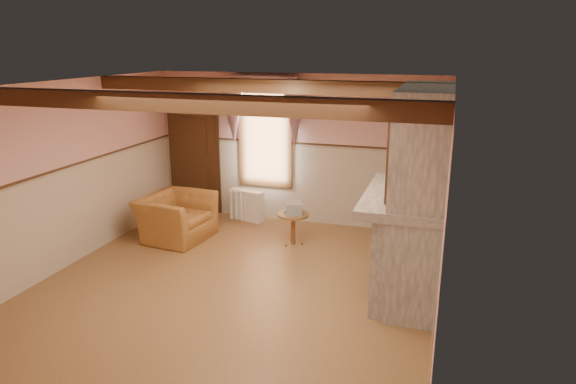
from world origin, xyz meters
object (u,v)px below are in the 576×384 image
(oil_lamp, at_px, (411,170))
(radiator, at_px, (247,205))
(side_table, at_px, (293,229))
(mantel_clock, at_px, (412,171))
(armchair, at_px, (176,217))
(bowl, at_px, (406,189))

(oil_lamp, bearing_deg, radiator, 155.56)
(side_table, distance_m, mantel_clock, 2.32)
(armchair, height_order, bowl, bowl)
(armchair, xyz_separation_m, radiator, (0.81, 1.27, -0.09))
(side_table, height_order, bowl, bowl)
(radiator, bearing_deg, mantel_clock, -7.74)
(bowl, height_order, oil_lamp, oil_lamp)
(side_table, bearing_deg, oil_lamp, -14.57)
(mantel_clock, bearing_deg, bowl, -90.00)
(radiator, distance_m, oil_lamp, 3.67)
(radiator, bearing_deg, bowl, -19.15)
(bowl, bearing_deg, side_table, 148.54)
(oil_lamp, bearing_deg, side_table, 165.43)
(side_table, distance_m, oil_lamp, 2.37)
(bowl, xyz_separation_m, mantel_clock, (0.00, 0.81, 0.05))
(radiator, bearing_deg, armchair, -107.85)
(armchair, xyz_separation_m, bowl, (3.95, -0.83, 1.08))
(radiator, xyz_separation_m, mantel_clock, (3.14, -1.30, 1.22))
(armchair, distance_m, oil_lamp, 4.13)
(mantel_clock, distance_m, oil_lamp, 0.14)
(side_table, bearing_deg, mantel_clock, -10.80)
(mantel_clock, xyz_separation_m, oil_lamp, (0.00, -0.13, 0.04))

